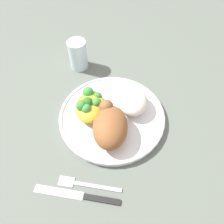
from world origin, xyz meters
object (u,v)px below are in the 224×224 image
(mac_cheese_with_broccoli, at_px, (89,105))
(knife, at_px, (84,196))
(fork, at_px, (86,185))
(roasted_chicken, at_px, (110,126))
(water_glass, at_px, (78,55))
(plate, at_px, (112,116))
(rice_pile, at_px, (132,101))

(mac_cheese_with_broccoli, relative_size, knife, 0.55)
(fork, distance_m, knife, 0.03)
(roasted_chicken, xyz_separation_m, mac_cheese_with_broccoli, (0.07, 0.06, -0.01))
(roasted_chicken, height_order, mac_cheese_with_broccoli, roasted_chicken)
(water_glass, bearing_deg, plate, -148.91)
(plate, relative_size, fork, 1.97)
(fork, bearing_deg, mac_cheese_with_broccoli, 4.44)
(plate, distance_m, water_glass, 0.23)
(plate, distance_m, roasted_chicken, 0.07)
(roasted_chicken, xyz_separation_m, knife, (-0.15, 0.04, -0.05))
(rice_pile, relative_size, water_glass, 1.00)
(rice_pile, distance_m, knife, 0.26)
(knife, bearing_deg, water_glass, 10.37)
(plate, height_order, water_glass, water_glass)
(plate, xyz_separation_m, rice_pile, (0.03, -0.05, 0.03))
(roasted_chicken, relative_size, water_glass, 1.38)
(rice_pile, bearing_deg, mac_cheese_with_broccoli, 98.28)
(water_glass, bearing_deg, knife, -169.63)
(fork, relative_size, water_glass, 1.54)
(plate, relative_size, water_glass, 3.03)
(rice_pile, xyz_separation_m, knife, (-0.24, 0.10, -0.04))
(water_glass, bearing_deg, mac_cheese_with_broccoli, -162.31)
(rice_pile, bearing_deg, fork, 155.48)
(plate, distance_m, fork, 0.19)
(rice_pile, height_order, fork, rice_pile)
(roasted_chicken, bearing_deg, fork, 161.18)
(rice_pile, bearing_deg, roasted_chicken, 147.74)
(plate, relative_size, rice_pile, 3.05)
(mac_cheese_with_broccoli, xyz_separation_m, knife, (-0.22, -0.02, -0.04))
(roasted_chicken, distance_m, mac_cheese_with_broccoli, 0.09)
(roasted_chicken, height_order, fork, roasted_chicken)
(plate, bearing_deg, knife, 167.70)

